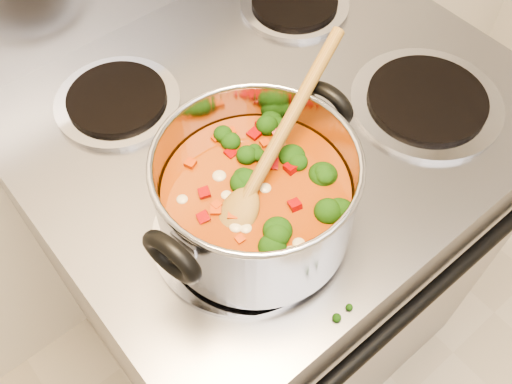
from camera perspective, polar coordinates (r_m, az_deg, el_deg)
electric_range at (r=1.28m, az=1.07°, el=-5.10°), size 0.79×0.71×1.08m
stockpot at (r=0.70m, az=-0.01°, el=-0.46°), size 0.31×0.25×0.15m
wooden_spoon at (r=0.68m, az=0.85°, el=2.68°), size 0.29×0.13×0.12m
cooktop_crumbs at (r=0.73m, az=-2.11°, el=-9.41°), size 0.34×0.21×0.01m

